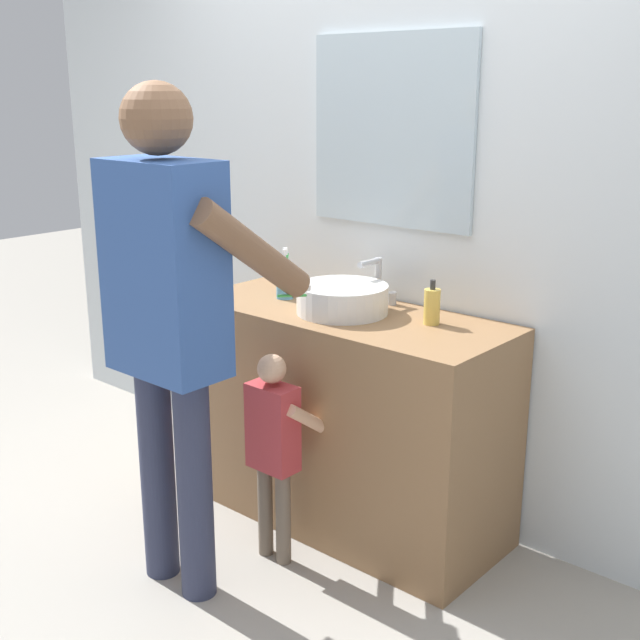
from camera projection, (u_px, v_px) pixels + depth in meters
name	position (u px, v px, depth m)	size (l,w,h in m)	color
ground_plane	(295.00, 545.00, 3.17)	(14.00, 14.00, 0.00)	#9E998E
back_wall	(397.00, 180.00, 3.25)	(4.40, 0.10, 2.70)	silver
vanity_cabinet	(345.00, 417.00, 3.27)	(1.31, 0.54, 0.88)	olive
sink_basin	(342.00, 299.00, 3.12)	(0.35, 0.35, 0.11)	silver
faucet	(376.00, 282.00, 3.26)	(0.18, 0.14, 0.18)	#B7BABF
toothbrush_cup	(285.00, 285.00, 3.33)	(0.07, 0.07, 0.21)	#4C8EB2
soap_bottle	(432.00, 306.00, 2.97)	(0.06, 0.06, 0.17)	gold
child_toddler	(274.00, 439.00, 2.96)	(0.25, 0.25, 0.81)	#6B5B4C
adult_parent	(170.00, 301.00, 2.67)	(0.54, 0.56, 1.73)	#2D334C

